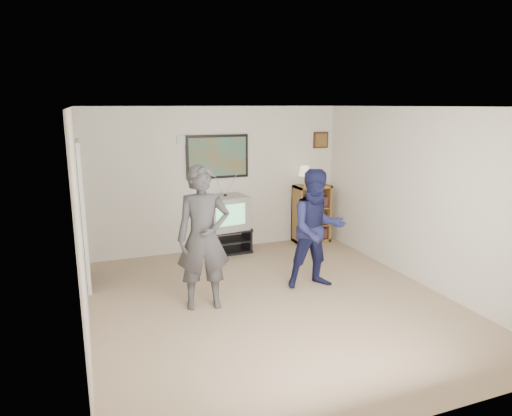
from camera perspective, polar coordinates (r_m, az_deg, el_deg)
room_shell at (r=5.97m, az=0.96°, el=0.48°), size 4.51×5.00×2.51m
media_stand at (r=7.97m, az=-3.83°, el=-4.07°), size 0.87×0.49×0.43m
crt_television at (r=7.84m, az=-3.83°, el=-0.55°), size 0.76×0.67×0.58m
bookshelf at (r=8.56m, az=6.96°, el=-0.72°), size 0.65×0.37×1.07m
table_lamp at (r=8.38m, az=6.09°, el=4.02°), size 0.23×0.23×0.37m
person_tall at (r=5.71m, az=-6.60°, el=-3.71°), size 0.73×0.54×1.82m
person_short at (r=6.38m, az=7.64°, el=-2.64°), size 0.88×0.73×1.68m
controller_left at (r=5.83m, az=-6.83°, el=-1.20°), size 0.07×0.13×0.04m
controller_right at (r=6.60m, az=6.83°, el=-1.04°), size 0.05×0.11×0.03m
poster at (r=7.90m, az=-4.82°, el=6.41°), size 1.10×0.03×0.75m
air_vent at (r=7.74m, az=-8.83°, el=8.40°), size 0.28×0.02×0.14m
small_picture at (r=8.65m, az=8.10°, el=8.41°), size 0.30×0.03×0.30m
doorway at (r=6.84m, az=-20.86°, el=-0.93°), size 0.03×0.85×2.00m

